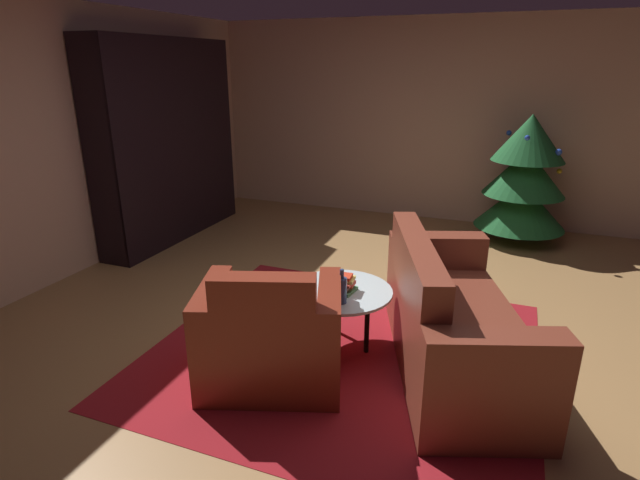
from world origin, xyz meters
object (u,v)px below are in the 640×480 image
Objects in this scene: armchair_red at (271,339)px; decorated_tree at (525,177)px; bookshelf_unit at (177,143)px; book_stack_on_table at (340,283)px; coffee_table at (341,295)px; couch_red at (450,324)px; bottle_on_table at (342,290)px.

armchair_red is 3.83m from decorated_tree.
bookshelf_unit reaches higher than book_stack_on_table.
coffee_table is at bearing 63.49° from armchair_red.
bookshelf_unit reaches higher than coffee_table.
decorated_tree is (1.17, 2.96, 0.33)m from coffee_table.
armchair_red is at bearing -149.90° from couch_red.
bookshelf_unit is at bearing 134.80° from armchair_red.
couch_red is 1.31× the size of decorated_tree.
book_stack_on_table is at bearing 63.50° from armchair_red.
bookshelf_unit is 3.41m from bottle_on_table.
couch_red is 7.92× the size of bottle_on_table.
couch_red is 2.97m from decorated_tree.
couch_red is 0.77m from bottle_on_table.
bottle_on_table is at bearing -69.89° from coffee_table.
couch_red is at bearing -97.95° from decorated_tree.
bottle_on_table is (-0.69, -0.23, 0.24)m from couch_red.
coffee_table is 3.06× the size of bottle_on_table.
bookshelf_unit is 3.91m from couch_red.
bookshelf_unit is 9.33× the size of bottle_on_table.
armchair_red is (2.36, -2.38, -0.78)m from bookshelf_unit.
bookshelf_unit is at bearing 145.21° from book_stack_on_table.
coffee_table is (-0.76, -0.05, 0.10)m from couch_red.
bookshelf_unit is 3.26m from book_stack_on_table.
bookshelf_unit is 1.18× the size of couch_red.
coffee_table is 3.20m from decorated_tree.
coffee_table is at bearing -34.60° from bookshelf_unit.
couch_red is at bearing 3.41° from coffee_table.
armchair_red is 1.20m from couch_red.
coffee_table is at bearing 62.94° from book_stack_on_table.
armchair_red is at bearing -112.37° from decorated_tree.
coffee_table is at bearing 110.11° from bottle_on_table.
book_stack_on_table is 3.20m from decorated_tree.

